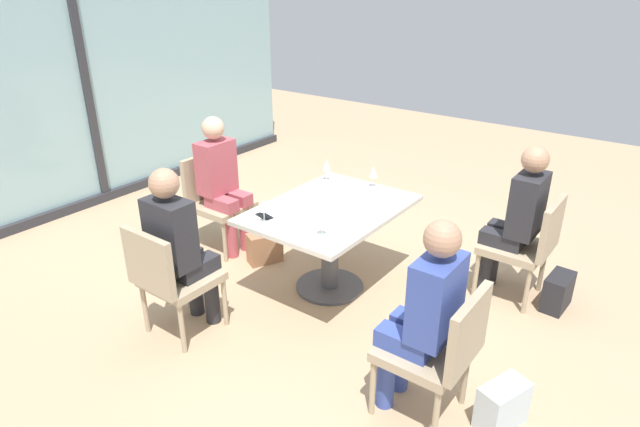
{
  "coord_description": "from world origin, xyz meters",
  "views": [
    {
      "loc": [
        -3.14,
        -2.22,
        2.41
      ],
      "look_at": [
        0.0,
        0.1,
        0.65
      ],
      "focal_mm": 30.26,
      "sensor_mm": 36.0,
      "label": 1
    }
  ],
  "objects": [
    {
      "name": "ground_plane",
      "position": [
        0.0,
        0.0,
        0.0
      ],
      "size": [
        12.0,
        12.0,
        0.0
      ],
      "primitive_type": "plane",
      "color": "tan"
    },
    {
      "name": "window_wall_backdrop",
      "position": [
        0.0,
        3.2,
        1.21
      ],
      "size": [
        5.91,
        0.1,
        2.7
      ],
      "color": "#91B7BC",
      "rests_on": "ground_plane"
    },
    {
      "name": "dining_table_main",
      "position": [
        0.0,
        0.0,
        0.56
      ],
      "size": [
        1.3,
        0.95,
        0.73
      ],
      "color": "silver",
      "rests_on": "ground_plane"
    },
    {
      "name": "chair_front_right",
      "position": [
        0.79,
        -1.31,
        0.5
      ],
      "size": [
        0.46,
        0.5,
        0.87
      ],
      "color": "tan",
      "rests_on": "ground_plane"
    },
    {
      "name": "chair_front_left",
      "position": [
        -0.79,
        -1.31,
        0.5
      ],
      "size": [
        0.46,
        0.5,
        0.87
      ],
      "color": "tan",
      "rests_on": "ground_plane"
    },
    {
      "name": "chair_near_window",
      "position": [
        0.0,
        1.31,
        0.5
      ],
      "size": [
        0.46,
        0.51,
        0.87
      ],
      "color": "tan",
      "rests_on": "ground_plane"
    },
    {
      "name": "chair_far_left",
      "position": [
        -1.18,
        0.52,
        0.5
      ],
      "size": [
        0.5,
        0.46,
        0.87
      ],
      "color": "tan",
      "rests_on": "ground_plane"
    },
    {
      "name": "person_front_right",
      "position": [
        0.79,
        -1.2,
        0.7
      ],
      "size": [
        0.34,
        0.39,
        1.26
      ],
      "color": "#28282D",
      "rests_on": "ground_plane"
    },
    {
      "name": "person_front_left",
      "position": [
        -0.79,
        -1.2,
        0.7
      ],
      "size": [
        0.34,
        0.39,
        1.26
      ],
      "color": "#384C9E",
      "rests_on": "ground_plane"
    },
    {
      "name": "person_near_window",
      "position": [
        -0.0,
        1.2,
        0.7
      ],
      "size": [
        0.34,
        0.39,
        1.26
      ],
      "color": "#B24C56",
      "rests_on": "ground_plane"
    },
    {
      "name": "person_far_left",
      "position": [
        -1.07,
        0.52,
        0.7
      ],
      "size": [
        0.39,
        0.34,
        1.26
      ],
      "color": "#28282D",
      "rests_on": "ground_plane"
    },
    {
      "name": "wine_glass_0",
      "position": [
        -0.51,
        0.23,
        0.86
      ],
      "size": [
        0.07,
        0.07,
        0.18
      ],
      "color": "silver",
      "rests_on": "dining_table_main"
    },
    {
      "name": "wine_glass_1",
      "position": [
        -0.43,
        -0.23,
        0.86
      ],
      "size": [
        0.07,
        0.07,
        0.18
      ],
      "color": "silver",
      "rests_on": "dining_table_main"
    },
    {
      "name": "wine_glass_2",
      "position": [
        0.57,
        -0.04,
        0.86
      ],
      "size": [
        0.07,
        0.07,
        0.18
      ],
      "color": "silver",
      "rests_on": "dining_table_main"
    },
    {
      "name": "wine_glass_3",
      "position": [
        0.47,
        0.37,
        0.86
      ],
      "size": [
        0.07,
        0.07,
        0.18
      ],
      "color": "silver",
      "rests_on": "dining_table_main"
    },
    {
      "name": "coffee_cup",
      "position": [
        0.13,
        -0.3,
        0.78
      ],
      "size": [
        0.08,
        0.08,
        0.09
      ],
      "primitive_type": "cylinder",
      "color": "white",
      "rests_on": "dining_table_main"
    },
    {
      "name": "cell_phone_on_table",
      "position": [
        -0.44,
        0.3,
        0.73
      ],
      "size": [
        0.1,
        0.16,
        0.01
      ],
      "primitive_type": "cube",
      "rotation": [
        0.0,
        0.0,
        -0.23
      ],
      "color": "black",
      "rests_on": "dining_table_main"
    },
    {
      "name": "handbag_0",
      "position": [
        0.82,
        -1.59,
        0.14
      ],
      "size": [
        0.31,
        0.18,
        0.28
      ],
      "primitive_type": "cube",
      "rotation": [
        0.0,
        0.0,
        -0.06
      ],
      "color": "#232328",
      "rests_on": "ground_plane"
    },
    {
      "name": "handbag_1",
      "position": [
        -0.62,
        -1.66,
        0.14
      ],
      "size": [
        0.34,
        0.25,
        0.28
      ],
      "primitive_type": "cube",
      "rotation": [
        0.0,
        0.0,
        -0.35
      ],
      "color": "silver",
      "rests_on": "ground_plane"
    },
    {
      "name": "handbag_2",
      "position": [
        0.01,
        0.73,
        0.14
      ],
      "size": [
        0.34,
        0.28,
        0.28
      ],
      "primitive_type": "cube",
      "rotation": [
        0.0,
        0.0,
        -0.46
      ],
      "color": "#A3704C",
      "rests_on": "ground_plane"
    }
  ]
}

